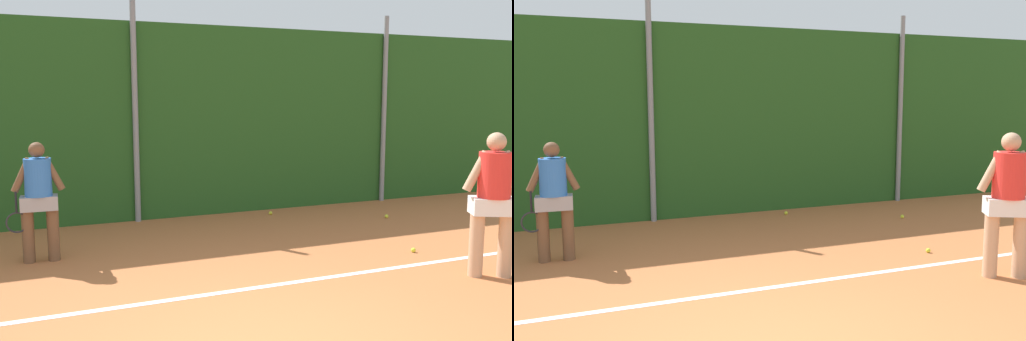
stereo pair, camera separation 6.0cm
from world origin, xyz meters
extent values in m
plane|color=#B76638|center=(0.00, 1.74, 0.00)|extent=(27.70, 27.70, 0.00)
cube|color=#23511E|center=(0.00, 5.91, 1.75)|extent=(18.00, 0.25, 3.49)
cylinder|color=gray|center=(0.00, 5.74, 1.92)|extent=(0.10, 0.10, 3.85)
cylinder|color=gray|center=(5.19, 5.74, 1.92)|extent=(0.10, 0.10, 3.85)
cube|color=white|center=(0.00, 1.70, 0.00)|extent=(13.16, 0.10, 0.01)
cylinder|color=tan|center=(3.56, 0.90, 0.39)|extent=(0.17, 0.17, 0.78)
cylinder|color=tan|center=(3.25, 1.06, 0.39)|extent=(0.17, 0.17, 0.78)
cube|color=white|center=(3.41, 0.98, 0.88)|extent=(0.60, 0.51, 0.21)
cylinder|color=red|center=(3.41, 0.98, 1.27)|extent=(0.38, 0.38, 0.56)
sphere|color=tan|center=(3.41, 0.98, 1.67)|extent=(0.23, 0.23, 0.23)
cylinder|color=tan|center=(3.21, 1.08, 1.31)|extent=(0.30, 0.21, 0.53)
cylinder|color=brown|center=(-1.51, 3.79, 0.35)|extent=(0.16, 0.16, 0.71)
cylinder|color=brown|center=(-1.83, 3.80, 0.35)|extent=(0.16, 0.16, 0.71)
cube|color=#99999E|center=(-1.67, 3.80, 0.80)|extent=(0.49, 0.30, 0.19)
cylinder|color=blue|center=(-1.67, 3.80, 1.15)|extent=(0.35, 0.35, 0.50)
sphere|color=brown|center=(-1.67, 3.80, 1.51)|extent=(0.20, 0.20, 0.20)
cylinder|color=brown|center=(-1.48, 3.78, 1.18)|extent=(0.29, 0.11, 0.47)
cylinder|color=brown|center=(-1.87, 3.81, 1.18)|extent=(0.29, 0.11, 0.47)
cylinder|color=black|center=(-1.95, 3.76, 0.84)|extent=(0.03, 0.03, 0.28)
torus|color=#26262B|center=(-1.95, 3.76, 0.57)|extent=(0.28, 0.04, 0.28)
sphere|color=#CCDB33|center=(3.23, 2.21, 0.03)|extent=(0.07, 0.07, 0.07)
sphere|color=#CCDB33|center=(4.24, 4.24, 0.03)|extent=(0.07, 0.07, 0.07)
sphere|color=#CCDB33|center=(2.40, 5.33, 0.03)|extent=(0.07, 0.07, 0.07)
camera|label=1|loc=(-1.84, -4.04, 2.20)|focal=39.11mm
camera|label=2|loc=(-1.78, -4.06, 2.20)|focal=39.11mm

